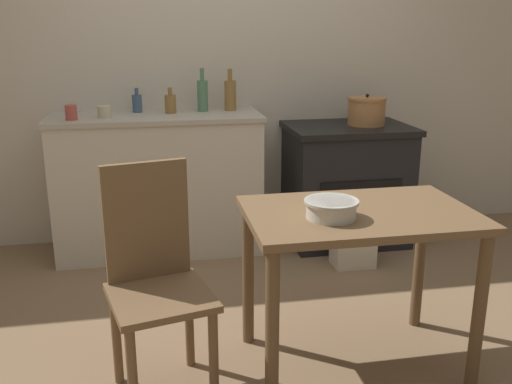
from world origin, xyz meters
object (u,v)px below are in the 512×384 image
object	(u,v)px
flour_sack	(353,242)
stock_pot	(367,111)
bottle_center_left	(203,95)
bottle_mid_left	(170,103)
mixing_bowl_large	(331,208)
bottle_far_left	(230,94)
work_table	(359,237)
chair	(155,276)
bottle_left	(137,103)
cup_center_right	(105,112)
stove	(346,183)
cup_center	(71,112)

from	to	relation	value
flour_sack	stock_pot	size ratio (longest dim) A/B	1.17
flour_sack	bottle_center_left	bearing A→B (deg)	145.38
bottle_mid_left	bottle_center_left	size ratio (longest dim) A/B	0.59
mixing_bowl_large	bottle_far_left	distance (m)	1.80
work_table	chair	world-z (taller)	chair
bottle_left	bottle_center_left	xyz separation A→B (m)	(0.44, -0.04, 0.05)
chair	cup_center_right	size ratio (longest dim) A/B	11.03
bottle_far_left	cup_center_right	world-z (taller)	bottle_far_left
mixing_bowl_large	bottle_mid_left	size ratio (longest dim) A/B	1.33
stock_pot	bottle_center_left	distance (m)	1.15
chair	flour_sack	world-z (taller)	chair
bottle_left	bottle_mid_left	size ratio (longest dim) A/B	0.96
mixing_bowl_large	cup_center_right	bearing A→B (deg)	121.98
stove	mixing_bowl_large	bearing A→B (deg)	-111.82
stove	cup_center_right	xyz separation A→B (m)	(-1.65, -0.02, 0.57)
cup_center_right	flour_sack	bearing A→B (deg)	-16.61
bottle_center_left	cup_center_right	size ratio (longest dim) A/B	3.28
cup_center_right	bottle_mid_left	bearing A→B (deg)	15.59
bottle_mid_left	bottle_center_left	world-z (taller)	bottle_center_left
stove	bottle_center_left	distance (m)	1.20
flour_sack	cup_center	distance (m)	1.98
mixing_bowl_large	cup_center_right	world-z (taller)	cup_center_right
mixing_bowl_large	cup_center_right	distance (m)	1.90
bottle_left	stock_pot	bearing A→B (deg)	-6.71
flour_sack	bottle_far_left	world-z (taller)	bottle_far_left
bottle_far_left	stock_pot	bearing A→B (deg)	-9.49
cup_center	flour_sack	bearing A→B (deg)	-12.80
flour_sack	cup_center	xyz separation A→B (m)	(-1.75, 0.40, 0.84)
chair	cup_center_right	bearing A→B (deg)	86.83
work_table	bottle_far_left	size ratio (longest dim) A/B	3.48
work_table	bottle_mid_left	size ratio (longest dim) A/B	5.77
bottle_far_left	bottle_center_left	size ratio (longest dim) A/B	0.97
flour_sack	bottle_left	xyz separation A→B (m)	(-1.34, 0.66, 0.86)
stock_pot	bottle_left	distance (m)	1.59
mixing_bowl_large	cup_center	bearing A→B (deg)	127.94
work_table	cup_center	xyz separation A→B (m)	(-1.36, 1.47, 0.38)
mixing_bowl_large	bottle_far_left	xyz separation A→B (m)	(-0.16, 1.78, 0.27)
mixing_bowl_large	bottle_mid_left	world-z (taller)	bottle_mid_left
work_table	bottle_left	distance (m)	2.02
work_table	mixing_bowl_large	size ratio (longest dim) A/B	4.35
stock_pot	bottle_left	world-z (taller)	bottle_left
flour_sack	cup_center_right	world-z (taller)	cup_center_right
bottle_left	bottle_far_left	bearing A→B (deg)	-2.54
mixing_bowl_large	bottle_mid_left	bearing A→B (deg)	108.56
bottle_mid_left	bottle_center_left	xyz separation A→B (m)	(0.22, 0.04, 0.05)
work_table	stock_pot	bearing A→B (deg)	68.12
chair	bottle_far_left	world-z (taller)	bottle_far_left
bottle_mid_left	flour_sack	bearing A→B (deg)	-27.28
work_table	chair	xyz separation A→B (m)	(-0.89, -0.00, -0.11)
cup_center_right	stove	bearing A→B (deg)	0.73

